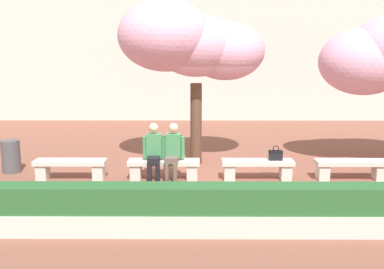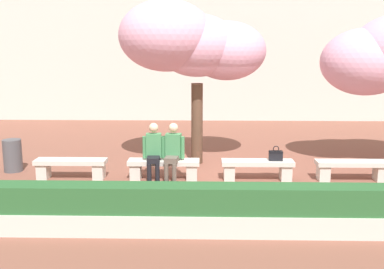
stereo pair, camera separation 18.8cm
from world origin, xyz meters
name	(u,v)px [view 1 (the left image)]	position (x,y,z in m)	size (l,w,h in m)	color
ground_plane	(211,179)	(0.00, 0.00, 0.00)	(100.00, 100.00, 0.00)	brown
building_facade	(203,34)	(0.00, 10.44, 3.53)	(28.00, 4.00, 7.06)	beige
stone_bench_west_end	(70,166)	(-3.19, 0.00, 0.30)	(1.62, 0.42, 0.45)	beige
stone_bench_near_west	(164,167)	(-1.06, 0.00, 0.30)	(1.62, 0.42, 0.45)	beige
stone_bench_center	(257,167)	(1.06, 0.00, 0.30)	(1.62, 0.42, 0.45)	beige
stone_bench_near_east	(351,167)	(3.19, 0.00, 0.30)	(1.62, 0.42, 0.45)	beige
person_seated_left	(154,150)	(-1.28, -0.05, 0.70)	(0.51, 0.70, 1.29)	black
person_seated_right	(173,150)	(-0.85, -0.05, 0.70)	(0.51, 0.71, 1.29)	black
handbag	(276,155)	(1.46, 0.00, 0.58)	(0.30, 0.15, 0.34)	black
cherry_tree_main	(192,44)	(-0.44, 1.48, 3.05)	(3.65, 2.66, 4.10)	#513828
planter_hedge_foreground	(217,210)	(0.00, -3.02, 0.39)	(11.55, 0.50, 0.80)	beige
trash_bin	(11,156)	(-4.77, 0.58, 0.39)	(0.44, 0.44, 0.78)	#4C4C51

